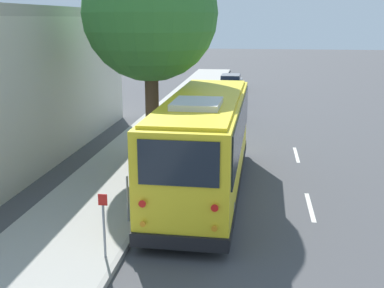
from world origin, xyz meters
The scene contains 13 objects.
ground_plane centered at (0.00, 0.00, 0.00)m, with size 160.00×160.00×0.00m, color #474749.
sidewalk_slab centered at (0.00, 3.48, 0.07)m, with size 80.00×3.42×0.15m, color #A3A099.
curb_strip centered at (0.00, 1.70, 0.07)m, with size 80.00×0.14×0.15m, color gray.
shuttle_bus centered at (0.97, 0.20, 1.84)m, with size 9.74×2.66×3.43m.
parked_sedan_black centered at (12.67, 0.74, 0.59)m, with size 4.50×1.84×1.28m.
parked_sedan_blue centered at (18.72, 0.70, 0.60)m, with size 4.31×2.04×1.30m.
parked_sedan_gray centered at (24.89, 0.71, 0.61)m, with size 4.62×1.82×1.31m.
street_tree centered at (4.56, 2.70, 6.27)m, with size 5.25×5.25×9.19m.
sign_post_near centered at (-4.13, 2.01, 0.98)m, with size 0.06×0.22×1.60m.
sign_post_far centered at (-2.01, 2.01, 0.82)m, with size 0.06×0.06×1.33m.
fire_hydrant centered at (7.80, 2.06, 0.55)m, with size 0.22×0.22×0.81m.
lane_stripe_mid centered at (0.13, -3.26, 0.00)m, with size 2.40×0.14×0.01m, color silver.
lane_stripe_ahead centered at (6.13, -3.26, 0.00)m, with size 2.40×0.14×0.01m, color silver.
Camera 1 is at (-14.31, -1.50, 5.73)m, focal length 45.00 mm.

